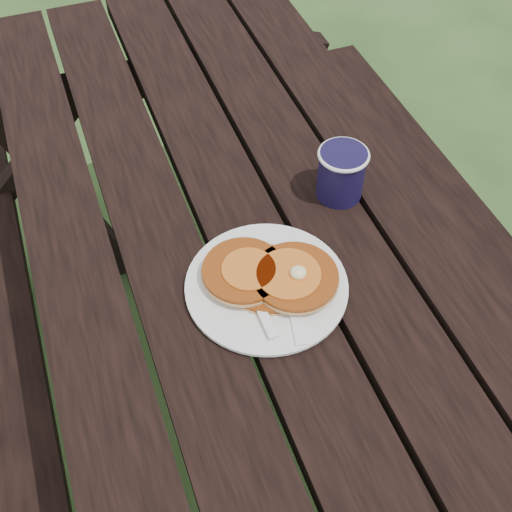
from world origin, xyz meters
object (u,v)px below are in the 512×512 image
object	(u,v)px
picnic_table	(250,349)
plate	(267,286)
pancake_stack	(271,275)
coffee_cup	(341,171)

from	to	relation	value
picnic_table	plate	distance (m)	0.41
picnic_table	plate	xyz separation A→B (m)	(-0.01, -0.12, 0.39)
pancake_stack	plate	bearing A→B (deg)	-151.38
plate	pancake_stack	bearing A→B (deg)	28.62
picnic_table	plate	size ratio (longest dim) A/B	6.85
plate	picnic_table	bearing A→B (deg)	84.46
pancake_stack	coffee_cup	distance (m)	0.25
picnic_table	coffee_cup	world-z (taller)	coffee_cup
pancake_stack	coffee_cup	world-z (taller)	coffee_cup
picnic_table	pancake_stack	distance (m)	0.42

